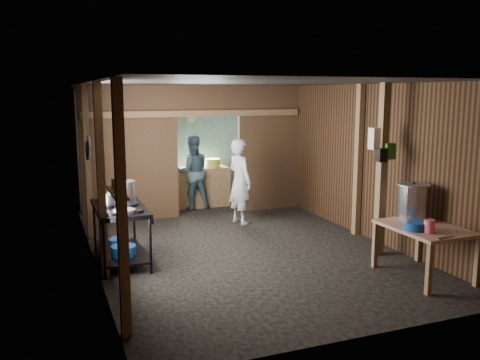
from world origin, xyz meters
name	(u,v)px	position (x,y,z in m)	size (l,w,h in m)	color
floor	(236,244)	(0.00, 0.00, 0.00)	(4.50, 7.00, 0.00)	black
ceiling	(235,83)	(0.00, 0.00, 2.60)	(4.50, 7.00, 0.00)	#262421
wall_back	(180,145)	(0.00, 3.50, 1.30)	(4.50, 0.00, 2.60)	#462A18
wall_front	(363,213)	(0.00, -3.50, 1.30)	(4.50, 0.00, 2.60)	#462A18
wall_left	(90,174)	(-2.25, 0.00, 1.30)	(0.00, 7.00, 2.60)	#462A18
wall_right	(355,159)	(2.25, 0.00, 1.30)	(0.00, 7.00, 2.60)	#462A18
partition_left	(130,154)	(-1.32, 2.20, 1.30)	(1.85, 0.10, 2.60)	#4A341B
partition_right	(268,148)	(1.57, 2.20, 1.30)	(1.35, 0.10, 2.60)	#4A341B
partition_header	(208,101)	(0.25, 2.20, 2.30)	(1.30, 0.10, 0.60)	#4A341B
turquoise_panel	(181,148)	(0.00, 3.44, 1.25)	(4.40, 0.06, 2.50)	#8BC0C1
back_counter	(201,187)	(0.30, 2.95, 0.42)	(1.20, 0.50, 0.85)	#9C7F5A
wall_clock	(192,118)	(0.25, 3.40, 1.90)	(0.20, 0.20, 0.03)	white
post_left_a	(122,212)	(-2.18, -2.60, 1.30)	(0.10, 0.12, 2.60)	#9C7F5A
post_left_b	(101,182)	(-2.18, -0.80, 1.30)	(0.10, 0.12, 2.60)	#9C7F5A
post_left_c	(88,163)	(-2.18, 1.20, 1.30)	(0.10, 0.12, 2.60)	#9C7F5A
post_right	(358,161)	(2.18, -0.20, 1.30)	(0.10, 0.12, 2.60)	#9C7F5A
post_free	(382,171)	(1.85, -1.30, 1.30)	(0.12, 0.12, 2.60)	#9C7F5A
cross_beam	(197,113)	(0.00, 2.15, 2.05)	(4.40, 0.12, 0.12)	#9C7F5A
pan_lid_big	(89,147)	(-2.21, 0.40, 1.65)	(0.34, 0.34, 0.03)	gray
pan_lid_small	(87,151)	(-2.21, 0.80, 1.55)	(0.30, 0.30, 0.03)	black
wall_shelf	(117,193)	(-2.15, -2.10, 1.40)	(0.14, 0.80, 0.03)	#9C7F5A
jar_white	(120,191)	(-2.15, -2.35, 1.47)	(0.07, 0.07, 0.10)	white
jar_yellow	(117,187)	(-2.15, -2.10, 1.47)	(0.08, 0.08, 0.10)	#ADB336
jar_green	(114,183)	(-2.15, -1.88, 1.47)	(0.06, 0.06, 0.10)	#256B1D
bag_white	(377,139)	(1.80, -1.22, 1.78)	(0.22, 0.15, 0.32)	white
bag_green	(389,151)	(1.92, -1.36, 1.60)	(0.16, 0.12, 0.24)	#256B1D
bag_black	(382,155)	(1.78, -1.38, 1.55)	(0.14, 0.10, 0.20)	black
gas_range	(121,234)	(-1.88, -0.24, 0.42)	(0.73, 1.42, 0.84)	black
prep_table	(424,252)	(1.83, -2.32, 0.35)	(0.86, 1.18, 0.70)	tan
stove_pot_large	(126,191)	(-1.71, 0.24, 0.97)	(0.30, 0.30, 0.30)	#B4B4BD
stove_pot_med	(107,200)	(-2.05, -0.16, 0.92)	(0.23, 0.23, 0.21)	#B4B4BD
stove_saucepan	(103,197)	(-2.05, 0.29, 0.89)	(0.17, 0.17, 0.11)	#B4B4BD
frying_pan	(124,211)	(-1.88, -0.68, 0.86)	(0.30, 0.52, 0.07)	gray
blue_tub_front	(124,251)	(-1.88, -0.46, 0.24)	(0.35, 0.35, 0.15)	#154599
blue_tub_back	(119,242)	(-1.88, 0.04, 0.22)	(0.29, 0.29, 0.12)	#154599
stock_pot	(413,202)	(1.93, -1.93, 0.94)	(0.45, 0.45, 0.53)	#B4B4BD
wash_basin	(415,226)	(1.58, -2.41, 0.75)	(0.29, 0.29, 0.11)	#154599
pink_bucket	(429,226)	(1.66, -2.57, 0.78)	(0.14, 0.14, 0.16)	#FC5E77
knife	(446,237)	(1.69, -2.84, 0.70)	(0.30, 0.04, 0.01)	#B4B4BD
yellow_tub	(213,163)	(0.58, 2.95, 0.94)	(0.33, 0.33, 0.18)	#ADB336
cook	(240,182)	(0.57, 1.27, 0.80)	(0.58, 0.38, 1.60)	silver
worker_back	(192,172)	(0.06, 2.77, 0.79)	(0.77, 0.60, 1.58)	#3C5D69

